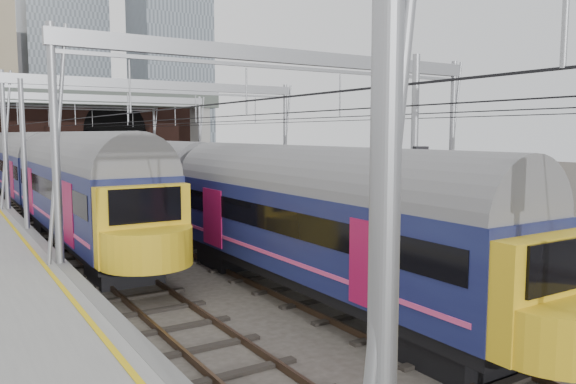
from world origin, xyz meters
TOP-DOWN VIEW (x-y plane):
  - ground at (0.00, 0.00)m, footprint 160.00×160.00m
  - platform_left at (-10.18, 2.50)m, footprint 4.32×55.00m
  - tracks at (0.00, 15.00)m, footprint 14.40×80.00m
  - overhead_line at (0.00, 21.49)m, footprint 16.80×80.00m
  - retaining_wall at (1.40, 51.93)m, footprint 28.00×2.75m
  - overbridge at (0.00, 46.00)m, footprint 28.00×3.00m
  - city_skyline at (2.73, 70.48)m, footprint 37.50×27.50m
  - train_main at (-2.00, 26.44)m, footprint 2.60×60.11m
  - train_second at (-6.00, 40.33)m, footprint 2.90×67.11m
  - signal_near_centre at (-1.42, 0.47)m, footprint 0.37×0.46m
  - equip_cover_a at (2.50, 0.17)m, footprint 0.96×0.74m
  - equip_cover_b at (3.37, 4.77)m, footprint 0.98×0.82m
  - equip_cover_c at (4.07, 0.73)m, footprint 0.95×0.71m

SIDE VIEW (x-z plane):
  - ground at x=0.00m, z-range 0.00..0.00m
  - tracks at x=0.00m, z-range -0.09..0.13m
  - equip_cover_b at x=3.37m, z-range 0.00..0.10m
  - equip_cover_a at x=2.50m, z-range 0.00..0.10m
  - equip_cover_c at x=4.07m, z-range 0.00..0.11m
  - platform_left at x=-10.18m, z-range -0.01..1.11m
  - train_main at x=-2.00m, z-range 0.10..4.63m
  - train_second at x=-6.00m, z-range 0.07..5.03m
  - signal_near_centre at x=-1.42m, z-range 0.62..5.20m
  - retaining_wall at x=1.40m, z-range -0.17..8.83m
  - overhead_line at x=0.00m, z-range 2.57..10.57m
  - overbridge at x=0.00m, z-range 2.64..11.89m
  - city_skyline at x=2.73m, z-range -12.91..47.09m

